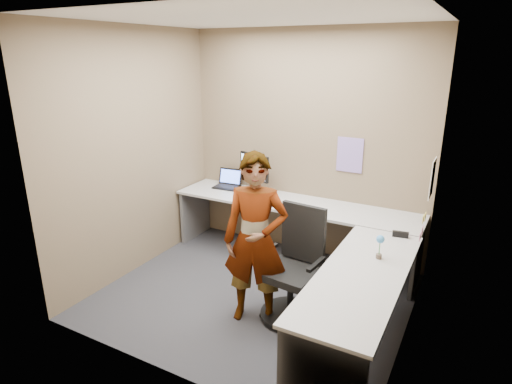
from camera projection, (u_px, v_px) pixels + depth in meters
The scene contains 21 objects.
ground at pixel (253, 296), 4.46m from camera, with size 3.00×3.00×0.00m, color #2A2B30.
wall_back at pixel (306, 146), 5.12m from camera, with size 3.00×3.00×0.00m, color brown.
wall_right at pixel (420, 195), 3.36m from camera, with size 2.70×2.70×0.00m, color brown.
wall_left at pixel (134, 154), 4.72m from camera, with size 2.70×2.70×0.00m, color brown.
ceiling at pixel (253, 17), 3.62m from camera, with size 3.00×3.00×0.00m, color white.
desk at pixel (309, 239), 4.40m from camera, with size 2.98×2.58×0.73m.
paper_ream at pixel (254, 192), 5.30m from camera, with size 0.30×0.22×0.06m, color red.
monitor at pixel (254, 169), 5.23m from camera, with size 0.46×0.21×0.45m.
laptop at pixel (228, 182), 5.61m from camera, with size 0.34×0.29×0.23m.
trackball_mouse at pixel (258, 192), 5.35m from camera, with size 0.12×0.08×0.07m.
origami at pixel (267, 202), 4.95m from camera, with size 0.10×0.10×0.06m, color white.
stapler at pixel (400, 234), 4.09m from camera, with size 0.15×0.04×0.06m, color black.
flower at pixel (380, 243), 3.63m from camera, with size 0.07×0.07×0.22m.
calendar_purple at pixel (350, 155), 4.88m from camera, with size 0.30×0.01×0.40m, color #846BB7.
calendar_white at pixel (432, 179), 4.14m from camera, with size 0.01×0.28×0.38m, color white.
sticky_note_a at pixel (423, 219), 3.94m from camera, with size 0.01×0.07×0.07m, color #F2E059.
sticky_note_b at pixel (422, 230), 4.03m from camera, with size 0.01×0.07×0.07m, color pink.
sticky_note_c at pixel (420, 237), 3.93m from camera, with size 0.01×0.07×0.07m, color pink.
sticky_note_d at pixel (425, 217), 4.08m from camera, with size 0.01×0.07×0.07m, color #F2E059.
office_chair at pixel (294, 274), 4.00m from camera, with size 0.57×0.56×1.06m.
person at pixel (255, 240), 3.85m from camera, with size 0.59×0.38×1.61m, color #999399.
Camera 1 is at (1.89, -3.41, 2.41)m, focal length 30.00 mm.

